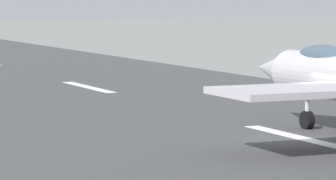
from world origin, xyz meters
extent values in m
plane|color=gray|center=(0.00, 0.00, 0.00)|extent=(400.00, 400.00, 0.00)
cube|color=#424344|center=(0.00, 0.00, 0.01)|extent=(240.00, 26.00, 0.02)
cube|color=white|center=(0.75, 0.00, 0.02)|extent=(8.00, 0.70, 0.00)
cube|color=white|center=(25.02, 0.00, 0.02)|extent=(8.00, 0.70, 0.00)
cone|color=#B7B2BC|center=(5.78, -1.66, 2.31)|extent=(2.78, 1.56, 1.55)
ellipsoid|color=#3F5160|center=(1.77, -1.67, 3.00)|extent=(3.60, 1.11, 1.10)
cube|color=#B7B2BC|center=(-2.63, 2.12, 2.21)|extent=(3.41, 5.79, 0.24)
cylinder|color=silver|center=(3.01, -1.67, 0.70)|extent=(0.18, 0.18, 1.40)
cylinder|color=black|center=(3.01, -1.67, 0.38)|extent=(0.76, 0.30, 0.76)
cube|color=#1E2338|center=(14.24, -8.82, 0.41)|extent=(0.24, 0.36, 0.82)
cube|color=orange|center=(14.24, -8.82, 1.02)|extent=(0.45, 0.30, 0.56)
sphere|color=tan|center=(14.24, -8.82, 1.45)|extent=(0.22, 0.22, 0.22)
cylinder|color=orange|center=(13.94, -8.81, 0.99)|extent=(0.10, 0.10, 0.53)
cylinder|color=orange|center=(14.54, -8.84, 0.99)|extent=(0.10, 0.10, 0.53)
camera|label=1|loc=(-32.91, 20.69, 5.47)|focal=109.85mm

